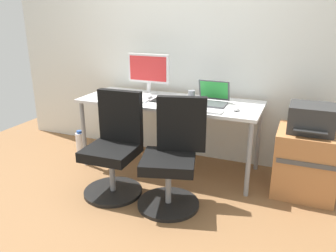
# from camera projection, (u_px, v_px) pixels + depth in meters

# --- Properties ---
(ground_plane) EXTENTS (5.28, 5.28, 0.00)m
(ground_plane) POSITION_uv_depth(u_px,v_px,m) (170.00, 167.00, 3.68)
(ground_plane) COLOR brown
(back_wall) EXTENTS (4.40, 0.04, 2.60)m
(back_wall) POSITION_uv_depth(u_px,v_px,m) (185.00, 42.00, 3.63)
(back_wall) COLOR silver
(back_wall) RESTS_ON ground
(desk) EXTENTS (1.85, 0.70, 0.75)m
(desk) POSITION_uv_depth(u_px,v_px,m) (170.00, 106.00, 3.46)
(desk) COLOR silver
(desk) RESTS_ON ground
(office_chair_left) EXTENTS (0.54, 0.54, 0.94)m
(office_chair_left) POSITION_uv_depth(u_px,v_px,m) (115.00, 149.00, 3.06)
(office_chair_left) COLOR black
(office_chair_left) RESTS_ON ground
(office_chair_right) EXTENTS (0.54, 0.54, 0.94)m
(office_chair_right) POSITION_uv_depth(u_px,v_px,m) (173.00, 158.00, 2.85)
(office_chair_right) COLOR black
(office_chair_right) RESTS_ON ground
(side_cabinet) EXTENTS (0.53, 0.52, 0.60)m
(side_cabinet) POSITION_uv_depth(u_px,v_px,m) (305.00, 162.00, 3.07)
(side_cabinet) COLOR #B77542
(side_cabinet) RESTS_ON ground
(printer) EXTENTS (0.38, 0.40, 0.24)m
(printer) POSITION_uv_depth(u_px,v_px,m) (311.00, 118.00, 2.93)
(printer) COLOR #2D2D2D
(printer) RESTS_ON side_cabinet
(water_bottle_on_floor) EXTENTS (0.09, 0.09, 0.31)m
(water_bottle_on_floor) POSITION_uv_depth(u_px,v_px,m) (80.00, 144.00, 3.91)
(water_bottle_on_floor) COLOR white
(water_bottle_on_floor) RESTS_ON ground
(desktop_monitor) EXTENTS (0.48, 0.18, 0.43)m
(desktop_monitor) POSITION_uv_depth(u_px,v_px,m) (148.00, 71.00, 3.66)
(desktop_monitor) COLOR silver
(desktop_monitor) RESTS_ON desk
(open_laptop) EXTENTS (0.31, 0.28, 0.22)m
(open_laptop) POSITION_uv_depth(u_px,v_px,m) (212.00, 98.00, 3.30)
(open_laptop) COLOR #4C4C51
(open_laptop) RESTS_ON desk
(keyboard_by_monitor) EXTENTS (0.34, 0.12, 0.02)m
(keyboard_by_monitor) POSITION_uv_depth(u_px,v_px,m) (132.00, 100.00, 3.43)
(keyboard_by_monitor) COLOR silver
(keyboard_by_monitor) RESTS_ON desk
(keyboard_by_laptop) EXTENTS (0.34, 0.12, 0.02)m
(keyboard_by_laptop) POSITION_uv_depth(u_px,v_px,m) (204.00, 111.00, 3.05)
(keyboard_by_laptop) COLOR silver
(keyboard_by_laptop) RESTS_ON desk
(mouse_by_monitor) EXTENTS (0.06, 0.10, 0.03)m
(mouse_by_monitor) POSITION_uv_depth(u_px,v_px,m) (150.00, 96.00, 3.53)
(mouse_by_monitor) COLOR #B7B7B7
(mouse_by_monitor) RESTS_ON desk
(mouse_by_laptop) EXTENTS (0.06, 0.10, 0.03)m
(mouse_by_laptop) POSITION_uv_depth(u_px,v_px,m) (236.00, 109.00, 3.07)
(mouse_by_laptop) COLOR #B7B7B7
(mouse_by_laptop) RESTS_ON desk
(coffee_mug) EXTENTS (0.08, 0.08, 0.09)m
(coffee_mug) POSITION_uv_depth(u_px,v_px,m) (173.00, 103.00, 3.17)
(coffee_mug) COLOR blue
(coffee_mug) RESTS_ON desk
(pen_cup) EXTENTS (0.07, 0.07, 0.10)m
(pen_cup) POSITION_uv_depth(u_px,v_px,m) (191.00, 96.00, 3.41)
(pen_cup) COLOR slate
(pen_cup) RESTS_ON desk
(phone_near_laptop) EXTENTS (0.07, 0.14, 0.01)m
(phone_near_laptop) POSITION_uv_depth(u_px,v_px,m) (165.00, 100.00, 3.42)
(phone_near_laptop) COLOR black
(phone_near_laptop) RESTS_ON desk
(phone_near_monitor) EXTENTS (0.07, 0.14, 0.01)m
(phone_near_monitor) POSITION_uv_depth(u_px,v_px,m) (155.00, 100.00, 3.43)
(phone_near_monitor) COLOR black
(phone_near_monitor) RESTS_ON desk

